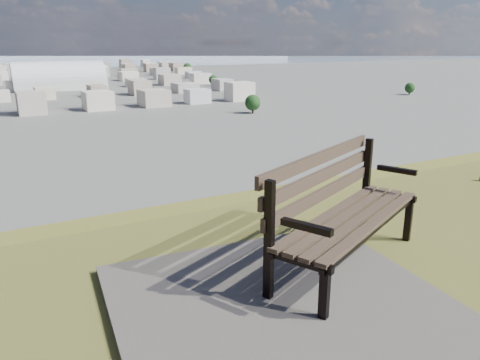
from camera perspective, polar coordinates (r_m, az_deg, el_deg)
park_bench at (r=4.14m, az=12.16°, el=-2.99°), size 2.00×1.37×1.01m
gravel_patch at (r=3.21m, az=10.57°, el=-20.02°), size 2.76×3.69×0.07m
arena at (r=305.66m, az=-21.14°, el=11.21°), size 51.82×22.21×21.81m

